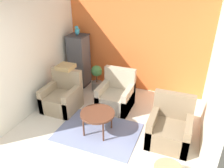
{
  "coord_description": "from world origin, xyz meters",
  "views": [
    {
      "loc": [
        1.46,
        -2.04,
        2.92
      ],
      "look_at": [
        0.0,
        1.67,
        0.9
      ],
      "focal_mm": 35.0,
      "sensor_mm": 36.0,
      "label": 1
    }
  ],
  "objects_px": {
    "armchair_right": "(170,129)",
    "birdcage": "(79,61)",
    "potted_plant": "(97,77)",
    "armchair_left": "(62,98)",
    "parrot": "(77,31)",
    "armchair_middle": "(116,96)",
    "coffee_table": "(98,115)"
  },
  "relations": [
    {
      "from": "armchair_right",
      "to": "birdcage",
      "type": "bearing_deg",
      "value": 150.9
    },
    {
      "from": "armchair_right",
      "to": "potted_plant",
      "type": "relative_size",
      "value": 1.27
    },
    {
      "from": "armchair_left",
      "to": "birdcage",
      "type": "relative_size",
      "value": 0.63
    },
    {
      "from": "armchair_right",
      "to": "parrot",
      "type": "xyz_separation_m",
      "value": [
        -2.77,
        1.55,
        1.29
      ]
    },
    {
      "from": "parrot",
      "to": "armchair_middle",
      "type": "bearing_deg",
      "value": -28.67
    },
    {
      "from": "coffee_table",
      "to": "birdcage",
      "type": "relative_size",
      "value": 0.47
    },
    {
      "from": "coffee_table",
      "to": "armchair_left",
      "type": "height_order",
      "value": "armchair_left"
    },
    {
      "from": "armchair_right",
      "to": "armchair_middle",
      "type": "distance_m",
      "value": 1.58
    },
    {
      "from": "birdcage",
      "to": "parrot",
      "type": "height_order",
      "value": "parrot"
    },
    {
      "from": "coffee_table",
      "to": "parrot",
      "type": "distance_m",
      "value": 2.56
    },
    {
      "from": "armchair_left",
      "to": "armchair_middle",
      "type": "height_order",
      "value": "same"
    },
    {
      "from": "coffee_table",
      "to": "armchair_middle",
      "type": "bearing_deg",
      "value": 89.7
    },
    {
      "from": "coffee_table",
      "to": "potted_plant",
      "type": "distance_m",
      "value": 1.85
    },
    {
      "from": "armchair_middle",
      "to": "potted_plant",
      "type": "xyz_separation_m",
      "value": [
        -0.8,
        0.62,
        0.11
      ]
    },
    {
      "from": "armchair_right",
      "to": "parrot",
      "type": "distance_m",
      "value": 3.43
    },
    {
      "from": "armchair_middle",
      "to": "potted_plant",
      "type": "height_order",
      "value": "armchair_middle"
    },
    {
      "from": "armchair_middle",
      "to": "potted_plant",
      "type": "relative_size",
      "value": 1.27
    },
    {
      "from": "armchair_left",
      "to": "potted_plant",
      "type": "relative_size",
      "value": 1.27
    },
    {
      "from": "armchair_left",
      "to": "parrot",
      "type": "distance_m",
      "value": 1.84
    },
    {
      "from": "birdcage",
      "to": "potted_plant",
      "type": "relative_size",
      "value": 2.02
    },
    {
      "from": "armchair_left",
      "to": "birdcage",
      "type": "height_order",
      "value": "birdcage"
    },
    {
      "from": "armchair_left",
      "to": "armchair_middle",
      "type": "xyz_separation_m",
      "value": [
        1.17,
        0.53,
        0.0
      ]
    },
    {
      "from": "coffee_table",
      "to": "parrot",
      "type": "bearing_deg",
      "value": 127.56
    },
    {
      "from": "coffee_table",
      "to": "potted_plant",
      "type": "height_order",
      "value": "potted_plant"
    },
    {
      "from": "armchair_left",
      "to": "birdcage",
      "type": "xyz_separation_m",
      "value": [
        -0.23,
        1.29,
        0.45
      ]
    },
    {
      "from": "armchair_left",
      "to": "armchair_right",
      "type": "height_order",
      "value": "same"
    },
    {
      "from": "coffee_table",
      "to": "parrot",
      "type": "xyz_separation_m",
      "value": [
        -1.39,
        1.81,
        1.15
      ]
    },
    {
      "from": "coffee_table",
      "to": "birdcage",
      "type": "distance_m",
      "value": 2.3
    },
    {
      "from": "coffee_table",
      "to": "birdcage",
      "type": "height_order",
      "value": "birdcage"
    },
    {
      "from": "armchair_right",
      "to": "armchair_middle",
      "type": "height_order",
      "value": "same"
    },
    {
      "from": "parrot",
      "to": "potted_plant",
      "type": "bearing_deg",
      "value": -13.15
    },
    {
      "from": "armchair_right",
      "to": "coffee_table",
      "type": "bearing_deg",
      "value": -169.28
    }
  ]
}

